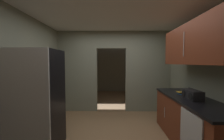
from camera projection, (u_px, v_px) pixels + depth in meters
name	position (u px, v px, depth m)	size (l,w,h in m)	color
ground	(114.00, 138.00, 2.89)	(20.00, 20.00, 0.00)	#93704C
kitchen_overhead_slab	(114.00, 19.00, 3.26)	(4.00, 7.38, 0.06)	silver
kitchen_partition	(115.00, 69.00, 4.50)	(3.60, 0.12, 2.57)	gray
adjoining_room_shell	(114.00, 69.00, 6.67)	(3.60, 3.24, 2.57)	gray
kitchen_flank_left	(8.00, 79.00, 2.44)	(0.10, 4.19, 2.57)	gray
kitchen_flank_right	(222.00, 79.00, 2.39)	(0.10, 4.19, 2.57)	gray
refrigerator	(35.00, 100.00, 2.47)	(0.82, 0.73, 1.80)	black
lower_cabinet_run	(191.00, 122.00, 2.61)	(0.69, 2.06, 0.91)	maroon
upper_cabinet_counterside	(194.00, 44.00, 2.54)	(0.36, 1.86, 0.74)	maroon
boombox	(192.00, 95.00, 2.52)	(0.21, 0.39, 0.20)	black
book_stack	(181.00, 93.00, 2.94)	(0.13, 0.16, 0.05)	#2D609E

